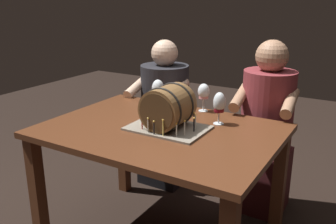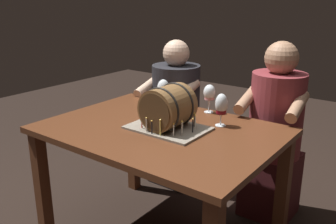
{
  "view_description": "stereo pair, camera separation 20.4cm",
  "coord_description": "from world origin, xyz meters",
  "px_view_note": "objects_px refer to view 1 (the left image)",
  "views": [
    {
      "loc": [
        1.05,
        -1.66,
        1.48
      ],
      "look_at": [
        0.05,
        0.01,
        0.86
      ],
      "focal_mm": 39.51,
      "sensor_mm": 36.0,
      "label": 1
    },
    {
      "loc": [
        1.21,
        -1.55,
        1.48
      ],
      "look_at": [
        0.05,
        0.01,
        0.86
      ],
      "focal_mm": 39.51,
      "sensor_mm": 36.0,
      "label": 2
    }
  ],
  "objects_px": {
    "dining_table": "(160,146)",
    "person_seated_right": "(265,134)",
    "person_seated_left": "(165,117)",
    "wine_glass_amber": "(158,90)",
    "wine_glass_rose": "(204,93)",
    "barrel_cake": "(168,109)",
    "wine_glass_red": "(219,104)"
  },
  "relations": [
    {
      "from": "dining_table",
      "to": "wine_glass_amber",
      "type": "height_order",
      "value": "wine_glass_amber"
    },
    {
      "from": "barrel_cake",
      "to": "person_seated_left",
      "type": "distance_m",
      "value": 0.89
    },
    {
      "from": "wine_glass_amber",
      "to": "dining_table",
      "type": "bearing_deg",
      "value": -55.44
    },
    {
      "from": "wine_glass_amber",
      "to": "person_seated_right",
      "type": "distance_m",
      "value": 0.81
    },
    {
      "from": "wine_glass_amber",
      "to": "person_seated_right",
      "type": "height_order",
      "value": "person_seated_right"
    },
    {
      "from": "person_seated_left",
      "to": "person_seated_right",
      "type": "relative_size",
      "value": 0.96
    },
    {
      "from": "barrel_cake",
      "to": "wine_glass_amber",
      "type": "bearing_deg",
      "value": 132.18
    },
    {
      "from": "barrel_cake",
      "to": "wine_glass_red",
      "type": "distance_m",
      "value": 0.31
    },
    {
      "from": "person_seated_right",
      "to": "wine_glass_rose",
      "type": "bearing_deg",
      "value": -138.7
    },
    {
      "from": "barrel_cake",
      "to": "wine_glass_rose",
      "type": "bearing_deg",
      "value": 86.72
    },
    {
      "from": "wine_glass_red",
      "to": "dining_table",
      "type": "bearing_deg",
      "value": -137.49
    },
    {
      "from": "person_seated_right",
      "to": "barrel_cake",
      "type": "bearing_deg",
      "value": -117.14
    },
    {
      "from": "dining_table",
      "to": "barrel_cake",
      "type": "height_order",
      "value": "barrel_cake"
    },
    {
      "from": "wine_glass_red",
      "to": "person_seated_left",
      "type": "xyz_separation_m",
      "value": [
        -0.66,
        0.47,
        -0.33
      ]
    },
    {
      "from": "barrel_cake",
      "to": "person_seated_right",
      "type": "bearing_deg",
      "value": 62.86
    },
    {
      "from": "person_seated_right",
      "to": "person_seated_left",
      "type": "bearing_deg",
      "value": 179.99
    },
    {
      "from": "dining_table",
      "to": "person_seated_right",
      "type": "bearing_deg",
      "value": 60.28
    },
    {
      "from": "wine_glass_red",
      "to": "person_seated_right",
      "type": "distance_m",
      "value": 0.59
    },
    {
      "from": "person_seated_left",
      "to": "person_seated_right",
      "type": "distance_m",
      "value": 0.81
    },
    {
      "from": "wine_glass_rose",
      "to": "person_seated_left",
      "type": "height_order",
      "value": "person_seated_left"
    },
    {
      "from": "wine_glass_amber",
      "to": "person_seated_left",
      "type": "distance_m",
      "value": 0.62
    },
    {
      "from": "wine_glass_amber",
      "to": "person_seated_left",
      "type": "height_order",
      "value": "person_seated_left"
    },
    {
      "from": "barrel_cake",
      "to": "person_seated_right",
      "type": "relative_size",
      "value": 0.36
    },
    {
      "from": "dining_table",
      "to": "wine_glass_rose",
      "type": "distance_m",
      "value": 0.48
    },
    {
      "from": "person_seated_left",
      "to": "wine_glass_amber",
      "type": "bearing_deg",
      "value": -63.19
    },
    {
      "from": "wine_glass_red",
      "to": "barrel_cake",
      "type": "bearing_deg",
      "value": -132.94
    },
    {
      "from": "dining_table",
      "to": "wine_glass_rose",
      "type": "xyz_separation_m",
      "value": [
        0.07,
        0.41,
        0.23
      ]
    },
    {
      "from": "dining_table",
      "to": "person_seated_right",
      "type": "relative_size",
      "value": 1.08
    },
    {
      "from": "wine_glass_rose",
      "to": "person_seated_right",
      "type": "relative_size",
      "value": 0.15
    },
    {
      "from": "dining_table",
      "to": "wine_glass_amber",
      "type": "xyz_separation_m",
      "value": [
        -0.17,
        0.25,
        0.25
      ]
    },
    {
      "from": "wine_glass_rose",
      "to": "wine_glass_red",
      "type": "height_order",
      "value": "wine_glass_red"
    },
    {
      "from": "wine_glass_red",
      "to": "wine_glass_amber",
      "type": "bearing_deg",
      "value": 177.84
    }
  ]
}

